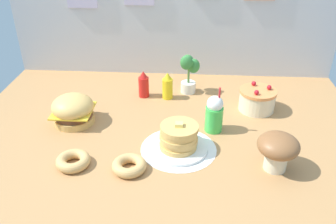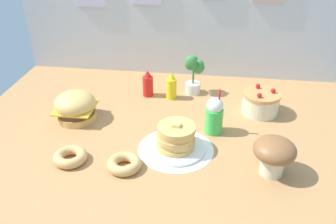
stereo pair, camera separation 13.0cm
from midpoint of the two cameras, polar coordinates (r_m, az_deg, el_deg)
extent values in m
cube|color=#B27F4C|center=(2.15, 1.02, -4.14)|extent=(2.50, 1.87, 0.02)
cube|color=silver|center=(2.80, 3.46, 14.90)|extent=(2.50, 0.03, 0.93)
cylinder|color=white|center=(2.04, 3.08, -5.95)|extent=(0.43, 0.43, 0.00)
cylinder|color=#DBA859|center=(2.37, -12.83, -0.59)|extent=(0.25, 0.25, 0.04)
cylinder|color=#59331E|center=(2.35, -12.94, 0.23)|extent=(0.23, 0.23, 0.03)
cube|color=yellow|center=(2.34, -13.00, 0.70)|extent=(0.24, 0.24, 0.01)
ellipsoid|color=#E5B260|center=(2.32, -13.09, 1.36)|extent=(0.26, 0.26, 0.15)
cylinder|color=white|center=(2.04, 3.09, -5.74)|extent=(0.33, 0.33, 0.01)
cylinder|color=#E0AD5B|center=(2.02, 3.00, -5.31)|extent=(0.21, 0.21, 0.03)
cylinder|color=#E0AD5B|center=(2.01, 3.18, -4.55)|extent=(0.21, 0.21, 0.03)
cylinder|color=#E0AD5B|center=(1.99, 3.02, -4.00)|extent=(0.21, 0.21, 0.03)
cylinder|color=#E0AD5B|center=(1.98, 3.14, -3.24)|extent=(0.21, 0.21, 0.03)
cylinder|color=#E0AD5B|center=(1.96, 3.27, -2.63)|extent=(0.21, 0.21, 0.03)
cube|color=#F7E072|center=(1.95, 3.21, -2.07)|extent=(0.04, 0.04, 0.02)
cylinder|color=beige|center=(2.45, 16.00, 1.18)|extent=(0.24, 0.24, 0.13)
cylinder|color=#EA8C4C|center=(2.41, 16.25, 2.70)|extent=(0.24, 0.24, 0.02)
sphere|color=red|center=(2.43, 17.92, 3.24)|extent=(0.03, 0.03, 0.03)
sphere|color=red|center=(2.46, 15.63, 3.98)|extent=(0.03, 0.03, 0.03)
sphere|color=red|center=(2.34, 15.93, 2.55)|extent=(0.03, 0.03, 0.03)
cylinder|color=red|center=(2.57, -1.78, 4.10)|extent=(0.07, 0.07, 0.15)
cone|color=red|center=(2.53, -1.81, 6.10)|extent=(0.06, 0.06, 0.05)
cylinder|color=yellow|center=(2.53, 2.01, 3.72)|extent=(0.07, 0.07, 0.15)
cone|color=yellow|center=(2.49, 2.05, 5.74)|extent=(0.06, 0.06, 0.05)
cylinder|color=green|center=(2.17, 9.02, -1.41)|extent=(0.11, 0.11, 0.16)
sphere|color=white|center=(2.12, 9.24, 1.02)|extent=(0.10, 0.10, 0.10)
cylinder|color=red|center=(2.11, 9.90, 1.73)|extent=(0.01, 0.03, 0.16)
torus|color=tan|center=(1.99, -13.55, -7.00)|extent=(0.18, 0.18, 0.05)
torus|color=#8CCC8C|center=(1.99, -13.56, -6.91)|extent=(0.17, 0.17, 0.05)
torus|color=tan|center=(1.90, -5.05, -8.27)|extent=(0.18, 0.18, 0.05)
torus|color=pink|center=(1.90, -5.06, -8.17)|extent=(0.17, 0.17, 0.05)
cylinder|color=white|center=(2.63, 5.38, 3.84)|extent=(0.11, 0.11, 0.08)
cylinder|color=#4C7238|center=(2.59, 5.49, 5.97)|extent=(0.02, 0.02, 0.14)
ellipsoid|color=#38843D|center=(2.57, 6.32, 7.18)|extent=(0.09, 0.06, 0.11)
ellipsoid|color=#38843D|center=(2.59, 5.40, 7.87)|extent=(0.09, 0.06, 0.11)
ellipsoid|color=#38843D|center=(2.52, 5.17, 7.75)|extent=(0.09, 0.06, 0.11)
cylinder|color=beige|center=(1.94, 18.10, -8.13)|extent=(0.12, 0.12, 0.10)
ellipsoid|color=brown|center=(1.88, 18.57, -5.79)|extent=(0.22, 0.22, 0.12)
camera|label=1|loc=(0.06, -88.29, 1.00)|focal=38.21mm
camera|label=2|loc=(0.06, 91.71, -1.00)|focal=38.21mm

